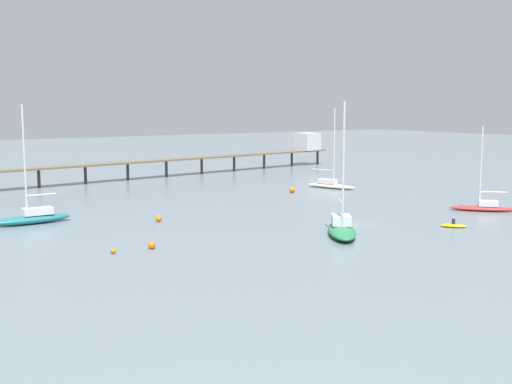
{
  "coord_description": "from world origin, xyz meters",
  "views": [
    {
      "loc": [
        -47.79,
        -52.38,
        13.18
      ],
      "look_at": [
        0.0,
        18.8,
        1.5
      ],
      "focal_mm": 45.18,
      "sensor_mm": 36.0,
      "label": 1
    }
  ],
  "objects_px": {
    "pier": "(226,152)",
    "dinghy_yellow": "(453,225)",
    "sailboat_cream": "(331,183)",
    "mooring_buoy_inner": "(113,251)",
    "sailboat_teal": "(32,216)",
    "sailboat_red": "(483,206)",
    "mooring_buoy_near": "(159,218)",
    "mooring_buoy_mid": "(152,245)",
    "sailboat_green": "(342,228)",
    "mooring_buoy_far": "(292,190)"
  },
  "relations": [
    {
      "from": "pier",
      "to": "dinghy_yellow",
      "type": "height_order",
      "value": "pier"
    },
    {
      "from": "sailboat_cream",
      "to": "mooring_buoy_inner",
      "type": "height_order",
      "value": "sailboat_cream"
    },
    {
      "from": "sailboat_teal",
      "to": "mooring_buoy_inner",
      "type": "distance_m",
      "value": 19.01
    },
    {
      "from": "pier",
      "to": "sailboat_teal",
      "type": "relative_size",
      "value": 6.79
    },
    {
      "from": "sailboat_cream",
      "to": "sailboat_red",
      "type": "xyz_separation_m",
      "value": [
        1.43,
        -27.56,
        -0.1
      ]
    },
    {
      "from": "pier",
      "to": "mooring_buoy_inner",
      "type": "height_order",
      "value": "pier"
    },
    {
      "from": "mooring_buoy_near",
      "to": "mooring_buoy_mid",
      "type": "relative_size",
      "value": 1.03
    },
    {
      "from": "sailboat_cream",
      "to": "mooring_buoy_near",
      "type": "bearing_deg",
      "value": -161.71
    },
    {
      "from": "sailboat_red",
      "to": "mooring_buoy_mid",
      "type": "relative_size",
      "value": 14.79
    },
    {
      "from": "sailboat_green",
      "to": "dinghy_yellow",
      "type": "distance_m",
      "value": 13.46
    },
    {
      "from": "mooring_buoy_mid",
      "to": "mooring_buoy_far",
      "type": "bearing_deg",
      "value": 34.51
    },
    {
      "from": "sailboat_teal",
      "to": "sailboat_red",
      "type": "bearing_deg",
      "value": -24.66
    },
    {
      "from": "sailboat_cream",
      "to": "sailboat_teal",
      "type": "xyz_separation_m",
      "value": [
        -47.67,
        -5.02,
        0.08
      ]
    },
    {
      "from": "sailboat_green",
      "to": "sailboat_teal",
      "type": "bearing_deg",
      "value": 135.11
    },
    {
      "from": "mooring_buoy_inner",
      "to": "mooring_buoy_mid",
      "type": "bearing_deg",
      "value": -2.76
    },
    {
      "from": "pier",
      "to": "mooring_buoy_near",
      "type": "height_order",
      "value": "pier"
    },
    {
      "from": "sailboat_cream",
      "to": "mooring_buoy_mid",
      "type": "distance_m",
      "value": 48.41
    },
    {
      "from": "mooring_buoy_inner",
      "to": "dinghy_yellow",
      "type": "bearing_deg",
      "value": -13.84
    },
    {
      "from": "sailboat_cream",
      "to": "sailboat_green",
      "type": "relative_size",
      "value": 0.94
    },
    {
      "from": "sailboat_green",
      "to": "sailboat_red",
      "type": "distance_m",
      "value": 24.89
    },
    {
      "from": "mooring_buoy_inner",
      "to": "sailboat_red",
      "type": "bearing_deg",
      "value": -4.43
    },
    {
      "from": "pier",
      "to": "mooring_buoy_mid",
      "type": "xyz_separation_m",
      "value": [
        -41.33,
        -54.86,
        -3.56
      ]
    },
    {
      "from": "sailboat_green",
      "to": "sailboat_cream",
      "type": "bearing_deg",
      "value": 51.29
    },
    {
      "from": "mooring_buoy_mid",
      "to": "mooring_buoy_near",
      "type": "bearing_deg",
      "value": 62.13
    },
    {
      "from": "pier",
      "to": "dinghy_yellow",
      "type": "bearing_deg",
      "value": -98.74
    },
    {
      "from": "sailboat_green",
      "to": "mooring_buoy_near",
      "type": "height_order",
      "value": "sailboat_green"
    },
    {
      "from": "pier",
      "to": "dinghy_yellow",
      "type": "xyz_separation_m",
      "value": [
        -9.74,
        -63.37,
        -3.71
      ]
    },
    {
      "from": "sailboat_red",
      "to": "mooring_buoy_far",
      "type": "xyz_separation_m",
      "value": [
        -9.75,
        26.62,
        -0.2
      ]
    },
    {
      "from": "sailboat_green",
      "to": "sailboat_red",
      "type": "relative_size",
      "value": 1.28
    },
    {
      "from": "pier",
      "to": "sailboat_cream",
      "type": "distance_m",
      "value": 30.94
    },
    {
      "from": "pier",
      "to": "mooring_buoy_inner",
      "type": "relative_size",
      "value": 177.41
    },
    {
      "from": "sailboat_green",
      "to": "mooring_buoy_inner",
      "type": "xyz_separation_m",
      "value": [
        -22.26,
        5.28,
        -0.55
      ]
    },
    {
      "from": "sailboat_red",
      "to": "mooring_buoy_far",
      "type": "bearing_deg",
      "value": 110.12
    },
    {
      "from": "sailboat_green",
      "to": "mooring_buoy_inner",
      "type": "distance_m",
      "value": 22.89
    },
    {
      "from": "dinghy_yellow",
      "to": "mooring_buoy_mid",
      "type": "bearing_deg",
      "value": 164.92
    },
    {
      "from": "dinghy_yellow",
      "to": "mooring_buoy_far",
      "type": "bearing_deg",
      "value": 86.24
    },
    {
      "from": "sailboat_cream",
      "to": "mooring_buoy_far",
      "type": "distance_m",
      "value": 8.38
    },
    {
      "from": "mooring_buoy_near",
      "to": "mooring_buoy_inner",
      "type": "bearing_deg",
      "value": -129.95
    },
    {
      "from": "sailboat_cream",
      "to": "mooring_buoy_near",
      "type": "distance_m",
      "value": 37.33
    },
    {
      "from": "pier",
      "to": "dinghy_yellow",
      "type": "relative_size",
      "value": 30.7
    },
    {
      "from": "sailboat_cream",
      "to": "dinghy_yellow",
      "type": "relative_size",
      "value": 4.33
    },
    {
      "from": "sailboat_red",
      "to": "mooring_buoy_near",
      "type": "distance_m",
      "value": 40.14
    },
    {
      "from": "mooring_buoy_inner",
      "to": "pier",
      "type": "bearing_deg",
      "value": 50.55
    },
    {
      "from": "mooring_buoy_mid",
      "to": "sailboat_green",
      "type": "bearing_deg",
      "value": -15.35
    },
    {
      "from": "pier",
      "to": "sailboat_red",
      "type": "height_order",
      "value": "sailboat_red"
    },
    {
      "from": "sailboat_green",
      "to": "mooring_buoy_far",
      "type": "relative_size",
      "value": 15.41
    },
    {
      "from": "sailboat_red",
      "to": "mooring_buoy_near",
      "type": "height_order",
      "value": "sailboat_red"
    },
    {
      "from": "sailboat_teal",
      "to": "mooring_buoy_far",
      "type": "xyz_separation_m",
      "value": [
        39.36,
        4.07,
        -0.38
      ]
    },
    {
      "from": "mooring_buoy_far",
      "to": "mooring_buoy_mid",
      "type": "relative_size",
      "value": 1.23
    },
    {
      "from": "sailboat_cream",
      "to": "sailboat_red",
      "type": "height_order",
      "value": "sailboat_cream"
    }
  ]
}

